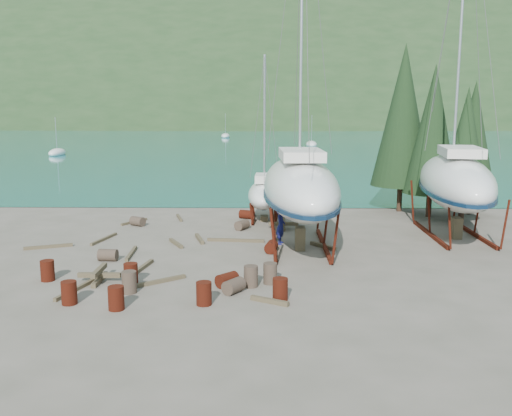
{
  "coord_description": "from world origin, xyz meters",
  "views": [
    {
      "loc": [
        1.58,
        -25.73,
        7.28
      ],
      "look_at": [
        1.08,
        3.0,
        2.15
      ],
      "focal_mm": 40.0,
      "sensor_mm": 36.0,
      "label": 1
    }
  ],
  "objects_px": {
    "large_sailboat_far": "(455,180)",
    "large_sailboat_near": "(300,186)",
    "small_sailboat_shore": "(264,194)",
    "worker": "(281,226)"
  },
  "relations": [
    {
      "from": "large_sailboat_far",
      "to": "worker",
      "type": "height_order",
      "value": "large_sailboat_far"
    },
    {
      "from": "worker",
      "to": "small_sailboat_shore",
      "type": "bearing_deg",
      "value": 19.36
    },
    {
      "from": "large_sailboat_near",
      "to": "worker",
      "type": "height_order",
      "value": "large_sailboat_near"
    },
    {
      "from": "worker",
      "to": "large_sailboat_near",
      "type": "bearing_deg",
      "value": -111.89
    },
    {
      "from": "large_sailboat_near",
      "to": "small_sailboat_shore",
      "type": "distance_m",
      "value": 7.57
    },
    {
      "from": "small_sailboat_shore",
      "to": "worker",
      "type": "height_order",
      "value": "small_sailboat_shore"
    },
    {
      "from": "small_sailboat_shore",
      "to": "large_sailboat_far",
      "type": "bearing_deg",
      "value": -20.8
    },
    {
      "from": "large_sailboat_far",
      "to": "large_sailboat_near",
      "type": "bearing_deg",
      "value": -154.26
    },
    {
      "from": "large_sailboat_near",
      "to": "large_sailboat_far",
      "type": "xyz_separation_m",
      "value": [
        8.88,
        2.72,
        -0.03
      ]
    },
    {
      "from": "worker",
      "to": "large_sailboat_far",
      "type": "bearing_deg",
      "value": -66.51
    }
  ]
}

